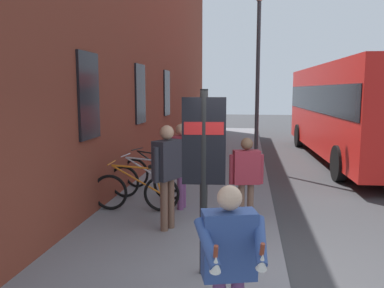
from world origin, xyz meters
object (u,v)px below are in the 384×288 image
bicycle_under_window (155,174)px  transit_info_sign (204,153)px  bicycle_far_end (147,182)px  tourist_with_hotdogs (229,256)px  street_lamp (258,65)px  pedestrian_crossing_street (167,167)px  city_bus (351,107)px  pedestrian_by_facade (182,157)px  bicycle_nearest_sign (136,192)px  pedestrian_near_bus (246,173)px

bicycle_under_window → transit_info_sign: (-4.19, -1.67, 1.21)m
bicycle_far_end → bicycle_under_window: 0.83m
transit_info_sign → tourist_with_hotdogs: 1.83m
street_lamp → pedestrian_crossing_street: bearing=165.1°
city_bus → pedestrian_by_facade: 8.47m
bicycle_far_end → transit_info_sign: transit_info_sign is taller
bicycle_under_window → pedestrian_crossing_street: (-2.64, -0.86, 0.71)m
pedestrian_by_facade → street_lamp: (4.77, -1.56, 2.08)m
bicycle_nearest_sign → city_bus: 9.30m
pedestrian_crossing_street → pedestrian_near_bus: (0.32, -1.33, -0.14)m
bicycle_nearest_sign → bicycle_under_window: size_ratio=1.04×
pedestrian_near_bus → city_bus: bearing=-24.6°
pedestrian_by_facade → pedestrian_near_bus: 1.58m
bicycle_nearest_sign → pedestrian_by_facade: (0.28, -0.87, 0.67)m
street_lamp → pedestrian_near_bus: bearing=177.3°
bicycle_under_window → pedestrian_near_bus: (-2.32, -2.20, 0.57)m
pedestrian_near_bus → tourist_with_hotdogs: size_ratio=0.99×
pedestrian_crossing_street → street_lamp: (6.00, -1.60, 2.03)m
city_bus → tourist_with_hotdogs: (-11.35, 3.69, -0.81)m
bicycle_far_end → bicycle_under_window: (0.83, 0.02, 0.00)m
bicycle_nearest_sign → street_lamp: street_lamp is taller
pedestrian_near_bus → tourist_with_hotdogs: 3.55m
bicycle_nearest_sign → bicycle_under_window: same height
bicycle_nearest_sign → tourist_with_hotdogs: 4.68m
bicycle_under_window → pedestrian_by_facade: bearing=-147.4°
pedestrian_by_facade → street_lamp: 5.43m
pedestrian_near_bus → tourist_with_hotdogs: (-3.55, 0.12, 0.02)m
tourist_with_hotdogs → pedestrian_crossing_street: bearing=20.6°
bicycle_under_window → pedestrian_near_bus: bearing=-136.6°
pedestrian_crossing_street → city_bus: bearing=-31.1°
street_lamp → bicycle_under_window: bearing=143.7°
pedestrian_by_facade → pedestrian_near_bus: bearing=-125.0°
bicycle_far_end → pedestrian_near_bus: pedestrian_near_bus is taller
pedestrian_crossing_street → pedestrian_near_bus: bearing=-76.5°
bicycle_far_end → pedestrian_crossing_street: bearing=-155.0°
bicycle_nearest_sign → transit_info_sign: (-2.50, -1.63, 1.21)m
city_bus → street_lamp: bearing=122.8°
transit_info_sign → pedestrian_crossing_street: 1.82m
transit_info_sign → pedestrian_crossing_street: (1.55, 0.80, -0.50)m
city_bus → pedestrian_by_facade: city_bus is taller
bicycle_under_window → pedestrian_by_facade: pedestrian_by_facade is taller
pedestrian_by_facade → pedestrian_crossing_street: size_ratio=0.96×
bicycle_far_end → bicycle_under_window: bearing=1.5°
pedestrian_crossing_street → tourist_with_hotdogs: bearing=-159.4°
bicycle_far_end → pedestrian_near_bus: (-1.49, -2.18, 0.57)m
bicycle_nearest_sign → pedestrian_crossing_street: pedestrian_crossing_street is taller
bicycle_far_end → city_bus: city_bus is taller
pedestrian_crossing_street → pedestrian_by_facade: bearing=-1.8°
bicycle_under_window → pedestrian_near_bus: pedestrian_near_bus is taller
bicycle_under_window → pedestrian_near_bus: 3.25m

